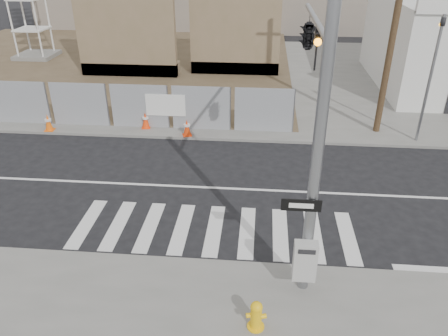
# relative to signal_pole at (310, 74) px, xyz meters

# --- Properties ---
(ground) EXTENTS (100.00, 100.00, 0.00)m
(ground) POSITION_rel_signal_pole_xyz_m (-2.49, 2.05, -4.78)
(ground) COLOR black
(ground) RESTS_ON ground
(sidewalk_far) EXTENTS (50.00, 20.00, 0.12)m
(sidewalk_far) POSITION_rel_signal_pole_xyz_m (-2.49, 16.05, -4.72)
(sidewalk_far) COLOR slate
(sidewalk_far) RESTS_ON ground
(signal_pole) EXTENTS (0.96, 5.87, 7.00)m
(signal_pole) POSITION_rel_signal_pole_xyz_m (0.00, 0.00, 0.00)
(signal_pole) COLOR gray
(signal_pole) RESTS_ON sidewalk_near
(far_signal_pole) EXTENTS (0.16, 0.20, 5.60)m
(far_signal_pole) POSITION_rel_signal_pole_xyz_m (5.51, 6.65, -1.30)
(far_signal_pole) COLOR gray
(far_signal_pole) RESTS_ON sidewalk_far
(chain_link_fence) EXTENTS (24.60, 0.04, 2.00)m
(chain_link_fence) POSITION_rel_signal_pole_xyz_m (-12.49, 7.05, -3.66)
(chain_link_fence) COLOR gray
(chain_link_fence) RESTS_ON sidewalk_far
(concrete_wall_left) EXTENTS (6.00, 1.30, 8.00)m
(concrete_wall_left) POSITION_rel_signal_pole_xyz_m (-9.49, 15.13, -1.40)
(concrete_wall_left) COLOR brown
(concrete_wall_left) RESTS_ON sidewalk_far
(concrete_wall_right) EXTENTS (5.50, 1.30, 8.00)m
(concrete_wall_right) POSITION_rel_signal_pole_xyz_m (-2.99, 16.13, -1.40)
(concrete_wall_right) COLOR brown
(concrete_wall_right) RESTS_ON sidewalk_far
(utility_pole_right) EXTENTS (1.60, 0.28, 10.00)m
(utility_pole_right) POSITION_rel_signal_pole_xyz_m (4.01, 7.55, 0.42)
(utility_pole_right) COLOR #4A3822
(utility_pole_right) RESTS_ON sidewalk_far
(fire_hydrant) EXTENTS (0.49, 0.49, 0.74)m
(fire_hydrant) POSITION_rel_signal_pole_xyz_m (-1.14, -4.18, -4.29)
(fire_hydrant) COLOR yellow
(fire_hydrant) RESTS_ON sidewalk_near
(traffic_cone_b) EXTENTS (0.43, 0.43, 0.77)m
(traffic_cone_b) POSITION_rel_signal_pole_xyz_m (-10.74, 6.27, -4.28)
(traffic_cone_b) COLOR #FF640D
(traffic_cone_b) RESTS_ON sidewalk_far
(traffic_cone_c) EXTENTS (0.43, 0.43, 0.74)m
(traffic_cone_c) POSITION_rel_signal_pole_xyz_m (-6.46, 6.95, -4.30)
(traffic_cone_c) COLOR #FF3F0D
(traffic_cone_c) RESTS_ON sidewalk_far
(traffic_cone_d) EXTENTS (0.49, 0.49, 0.75)m
(traffic_cone_d) POSITION_rel_signal_pole_xyz_m (-4.43, 6.27, -4.29)
(traffic_cone_d) COLOR #EB390C
(traffic_cone_d) RESTS_ON sidewalk_far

